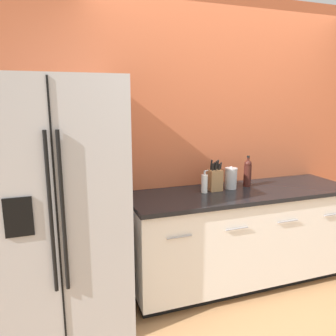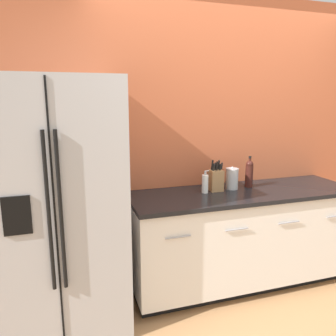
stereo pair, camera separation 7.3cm
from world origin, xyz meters
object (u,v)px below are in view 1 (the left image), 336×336
(refrigerator, at_px, (57,209))
(wine_bottle, at_px, (248,173))
(knife_block, at_px, (215,179))
(soap_dispenser, at_px, (204,183))
(steel_canister, at_px, (231,178))

(refrigerator, distance_m, wine_bottle, 1.69)
(knife_block, distance_m, wine_bottle, 0.35)
(refrigerator, bearing_deg, knife_block, 5.81)
(refrigerator, distance_m, knife_block, 1.34)
(refrigerator, xyz_separation_m, wine_bottle, (1.68, 0.16, 0.11))
(refrigerator, bearing_deg, soap_dispenser, 4.81)
(refrigerator, relative_size, knife_block, 6.66)
(knife_block, xyz_separation_m, wine_bottle, (0.35, 0.02, 0.03))
(soap_dispenser, bearing_deg, knife_block, 15.86)
(refrigerator, xyz_separation_m, steel_canister, (1.49, 0.14, 0.07))
(soap_dispenser, relative_size, steel_canister, 0.97)
(refrigerator, relative_size, wine_bottle, 6.40)
(knife_block, bearing_deg, refrigerator, -174.19)
(wine_bottle, distance_m, soap_dispenser, 0.47)
(wine_bottle, xyz_separation_m, soap_dispenser, (-0.46, -0.06, -0.05))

